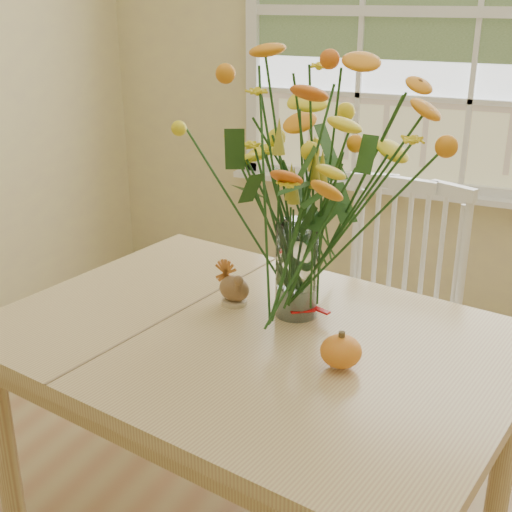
% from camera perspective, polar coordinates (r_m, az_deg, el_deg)
% --- Properties ---
extents(wall_back, '(4.00, 0.02, 2.70)m').
position_cam_1_polar(wall_back, '(3.49, 17.88, 15.49)').
color(wall_back, beige).
rests_on(wall_back, floor).
extents(window, '(2.42, 0.12, 1.74)m').
position_cam_1_polar(window, '(3.44, 18.15, 18.44)').
color(window, silver).
rests_on(window, wall_back).
extents(dining_table, '(1.58, 1.26, 0.76)m').
position_cam_1_polar(dining_table, '(1.95, -0.24, -8.78)').
color(dining_table, tan).
rests_on(dining_table, floor).
extents(windsor_chair, '(0.51, 0.49, 0.99)m').
position_cam_1_polar(windsor_chair, '(2.59, 11.43, -4.07)').
color(windsor_chair, white).
rests_on(windsor_chair, floor).
extents(flower_vase, '(0.59, 0.59, 0.70)m').
position_cam_1_polar(flower_vase, '(1.87, 3.64, 6.81)').
color(flower_vase, white).
rests_on(flower_vase, dining_table).
extents(pumpkin, '(0.10, 0.10, 0.08)m').
position_cam_1_polar(pumpkin, '(1.73, 7.09, -8.02)').
color(pumpkin, orange).
rests_on(pumpkin, dining_table).
extents(turkey_figurine, '(0.11, 0.08, 0.12)m').
position_cam_1_polar(turkey_figurine, '(2.05, -1.82, -2.75)').
color(turkey_figurine, '#CCB78C').
rests_on(turkey_figurine, dining_table).
extents(dark_gourd, '(0.12, 0.08, 0.07)m').
position_cam_1_polar(dark_gourd, '(1.99, 3.79, -4.01)').
color(dark_gourd, '#38160F').
rests_on(dark_gourd, dining_table).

